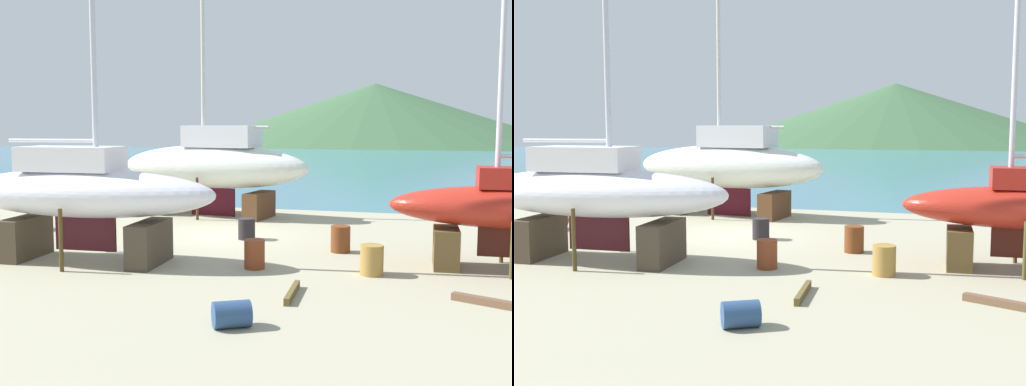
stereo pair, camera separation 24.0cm
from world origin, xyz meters
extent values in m
plane|color=#A29D82|center=(0.00, -4.04, 0.00)|extent=(46.85, 46.85, 0.00)
cube|color=teal|center=(0.00, 43.93, 0.00)|extent=(138.67, 72.51, 0.01)
cone|color=#385D3B|center=(-6.34, 127.04, 0.00)|extent=(165.35, 165.35, 26.71)
cube|color=brown|center=(7.92, -3.22, 0.58)|extent=(0.75, 1.55, 1.15)
cylinder|color=brown|center=(9.59, -4.22, 0.78)|extent=(0.12, 0.12, 1.57)
cylinder|color=brown|center=(9.53, -2.12, 0.78)|extent=(0.12, 0.12, 1.57)
ellipsoid|color=#AA2619|center=(9.56, -3.17, 1.80)|extent=(6.63, 2.11, 1.19)
cube|color=#481A12|center=(9.56, -3.17, 0.79)|extent=(1.58, 0.13, 0.83)
cylinder|color=silver|center=(9.23, -3.18, 6.56)|extent=(0.15, 0.15, 8.45)
cube|color=#444027|center=(-4.35, 5.08, 0.58)|extent=(0.99, 2.18, 1.16)
cube|color=#54351E|center=(0.17, 4.43, 0.58)|extent=(0.99, 2.18, 1.16)
cylinder|color=#492E1F|center=(-2.30, 3.32, 0.92)|extent=(0.12, 0.12, 1.84)
cylinder|color=#50361A|center=(-1.88, 6.18, 0.92)|extent=(0.12, 0.12, 1.84)
ellipsoid|color=silver|center=(-2.09, 4.75, 2.22)|extent=(9.42, 3.91, 1.93)
cube|color=#480F1B|center=(-2.09, 4.75, 0.58)|extent=(2.18, 0.39, 1.35)
cube|color=silver|center=(-1.64, 4.69, 3.58)|extent=(3.48, 2.03, 0.97)
cylinder|color=beige|center=(-2.54, 4.82, 8.83)|extent=(0.17, 0.17, 11.48)
cylinder|color=beige|center=(-0.96, 4.59, 3.99)|extent=(3.18, 0.58, 0.12)
cube|color=#453A2C|center=(-0.48, -5.24, 0.64)|extent=(0.79, 2.09, 1.27)
cube|color=#483B2B|center=(-4.59, -5.42, 0.64)|extent=(0.79, 2.09, 1.27)
cylinder|color=#43362B|center=(-2.60, -3.91, 0.89)|extent=(0.12, 0.12, 1.78)
cylinder|color=#4C3C1A|center=(-2.47, -6.74, 0.89)|extent=(0.12, 0.12, 1.78)
ellipsoid|color=white|center=(-2.54, -5.33, 2.07)|extent=(8.32, 2.94, 1.46)
cube|color=#48171D|center=(-2.54, -5.33, 0.84)|extent=(1.97, 0.17, 1.02)
cube|color=white|center=(-2.95, -5.35, 3.09)|extent=(3.02, 1.67, 0.73)
cylinder|color=silver|center=(-3.56, -5.37, 3.63)|extent=(2.88, 0.24, 0.12)
cylinder|color=brown|center=(4.67, -1.88, 0.43)|extent=(0.76, 0.76, 0.85)
cylinder|color=brown|center=(2.64, -4.90, 0.42)|extent=(0.80, 0.80, 0.84)
cylinder|color=brown|center=(-7.32, -0.80, 0.34)|extent=(0.77, 0.91, 0.68)
cylinder|color=navy|center=(3.66, -10.12, 0.28)|extent=(0.94, 0.86, 0.56)
cylinder|color=olive|center=(5.95, -4.78, 0.42)|extent=(0.90, 0.90, 0.84)
cylinder|color=black|center=(1.09, -0.52, 0.38)|extent=(0.77, 0.77, 0.76)
cube|color=brown|center=(4.33, -7.48, 0.09)|extent=(0.26, 1.80, 0.18)
cube|color=brown|center=(8.97, -7.10, 0.09)|extent=(1.95, 1.02, 0.17)
camera|label=1|loc=(7.57, -22.04, 4.13)|focal=44.47mm
camera|label=2|loc=(7.80, -21.97, 4.13)|focal=44.47mm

